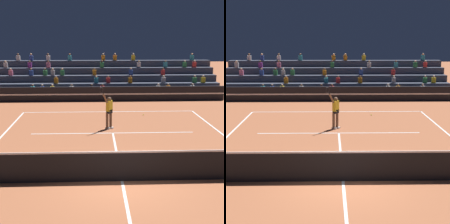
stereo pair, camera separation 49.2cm
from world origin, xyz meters
TOP-DOWN VIEW (x-y plane):
  - ground_plane at (0.00, 0.00)m, footprint 120.00×120.00m
  - court_lines at (0.00, 0.00)m, footprint 11.10×23.90m
  - tennis_net at (0.00, 0.00)m, footprint 12.00×0.10m
  - sponsor_banner_wall at (0.00, 16.00)m, footprint 18.00×0.26m
  - bleacher_stand at (-0.00, 19.80)m, footprint 18.52×4.75m
  - tennis_player at (-0.16, 7.32)m, footprint 0.80×1.04m
  - tennis_ball at (2.11, 10.70)m, footprint 0.07×0.07m

SIDE VIEW (x-z plane):
  - ground_plane at x=0.00m, z-range 0.00..0.00m
  - court_lines at x=0.00m, z-range 0.00..0.01m
  - tennis_ball at x=2.11m, z-range 0.00..0.07m
  - tennis_net at x=0.00m, z-range -0.01..1.09m
  - sponsor_banner_wall at x=0.00m, z-range 0.00..1.10m
  - tennis_player at x=-0.16m, z-range -0.21..2.17m
  - bleacher_stand at x=0.00m, z-range -0.67..2.71m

